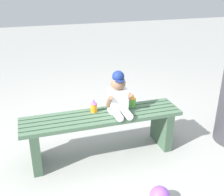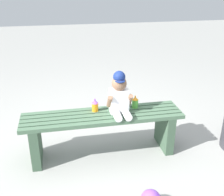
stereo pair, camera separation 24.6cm
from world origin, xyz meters
name	(u,v)px [view 1 (the left image)]	position (x,y,z in m)	size (l,w,h in m)	color
ground_plane	(103,153)	(0.00, 0.00, 0.00)	(16.00, 16.00, 0.00)	#999993
park_bench	(102,128)	(0.00, 0.00, 0.28)	(1.49, 0.34, 0.43)	#47664C
child_figure	(119,95)	(0.16, 0.00, 0.61)	(0.23, 0.27, 0.40)	white
sippy_cup_left	(94,106)	(-0.06, 0.08, 0.49)	(0.06, 0.06, 0.12)	orange
sippy_cup_right	(133,101)	(0.33, 0.08, 0.49)	(0.06, 0.06, 0.12)	#66CC4C
toy_ball	(160,196)	(0.23, -0.77, 0.08)	(0.16, 0.16, 0.16)	#8C4CCC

